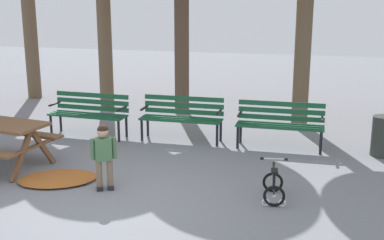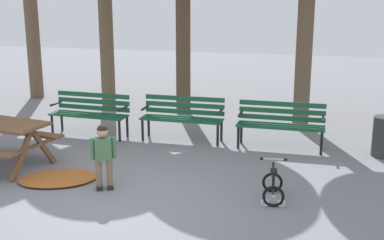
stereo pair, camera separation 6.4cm
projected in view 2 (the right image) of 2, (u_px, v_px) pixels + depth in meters
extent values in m
plane|color=slate|center=(111.00, 205.00, 6.92)|extent=(36.00, 36.00, 0.00)
cube|color=brown|center=(19.00, 132.00, 8.90)|extent=(1.82, 0.52, 0.04)
cube|color=brown|center=(22.00, 155.00, 7.91)|extent=(0.15, 0.57, 0.76)
cube|color=brown|center=(43.00, 147.00, 8.35)|extent=(0.15, 0.57, 0.76)
cube|color=brown|center=(32.00, 147.00, 8.11)|extent=(0.25, 1.10, 0.04)
cube|color=#195133|center=(93.00, 113.00, 10.31)|extent=(1.60, 0.15, 0.03)
cube|color=#195133|center=(90.00, 114.00, 10.20)|extent=(1.60, 0.15, 0.03)
cube|color=#195133|center=(87.00, 116.00, 10.08)|extent=(1.60, 0.15, 0.03)
cube|color=#195133|center=(84.00, 117.00, 9.97)|extent=(1.60, 0.15, 0.03)
cube|color=#195133|center=(94.00, 108.00, 10.32)|extent=(1.60, 0.12, 0.09)
cube|color=#195133|center=(93.00, 101.00, 10.29)|extent=(1.60, 0.12, 0.09)
cube|color=#195133|center=(93.00, 95.00, 10.25)|extent=(1.60, 0.12, 0.09)
cylinder|color=black|center=(119.00, 131.00, 9.83)|extent=(0.05, 0.05, 0.44)
cylinder|color=black|center=(127.00, 126.00, 10.16)|extent=(0.05, 0.05, 0.44)
cube|color=black|center=(123.00, 109.00, 9.89)|extent=(0.06, 0.40, 0.03)
cylinder|color=black|center=(52.00, 125.00, 10.27)|extent=(0.05, 0.05, 0.44)
cylinder|color=black|center=(62.00, 121.00, 10.60)|extent=(0.05, 0.05, 0.44)
cube|color=black|center=(56.00, 104.00, 10.34)|extent=(0.06, 0.40, 0.03)
cube|color=#195133|center=(184.00, 117.00, 9.98)|extent=(1.60, 0.08, 0.03)
cube|color=#195133|center=(182.00, 118.00, 9.86)|extent=(1.60, 0.08, 0.03)
cube|color=#195133|center=(181.00, 120.00, 9.75)|extent=(1.60, 0.08, 0.03)
cube|color=#195133|center=(179.00, 121.00, 9.64)|extent=(1.60, 0.08, 0.03)
cube|color=#195133|center=(185.00, 112.00, 9.99)|extent=(1.60, 0.05, 0.09)
cube|color=#195133|center=(185.00, 105.00, 9.96)|extent=(1.60, 0.05, 0.09)
cube|color=#195133|center=(185.00, 98.00, 9.92)|extent=(1.60, 0.05, 0.09)
cylinder|color=black|center=(218.00, 135.00, 9.53)|extent=(0.05, 0.05, 0.44)
cylinder|color=black|center=(221.00, 130.00, 9.87)|extent=(0.05, 0.05, 0.44)
cube|color=black|center=(220.00, 112.00, 9.60)|extent=(0.04, 0.40, 0.03)
cylinder|color=black|center=(143.00, 130.00, 9.89)|extent=(0.05, 0.05, 0.44)
cylinder|color=black|center=(149.00, 125.00, 10.23)|extent=(0.05, 0.05, 0.44)
cube|color=black|center=(145.00, 108.00, 9.96)|extent=(0.04, 0.40, 0.03)
cube|color=#195133|center=(281.00, 124.00, 9.47)|extent=(1.60, 0.08, 0.03)
cube|color=#195133|center=(281.00, 125.00, 9.35)|extent=(1.60, 0.08, 0.03)
cube|color=#195133|center=(280.00, 127.00, 9.24)|extent=(1.60, 0.08, 0.03)
cube|color=#195133|center=(279.00, 129.00, 9.13)|extent=(1.60, 0.08, 0.03)
cube|color=#195133|center=(282.00, 118.00, 9.48)|extent=(1.60, 0.05, 0.09)
cube|color=#195133|center=(282.00, 111.00, 9.45)|extent=(1.60, 0.05, 0.09)
cube|color=#195133|center=(282.00, 104.00, 9.41)|extent=(1.60, 0.05, 0.09)
cylinder|color=black|center=(322.00, 143.00, 9.02)|extent=(0.05, 0.05, 0.44)
cylinder|color=black|center=(322.00, 138.00, 9.36)|extent=(0.05, 0.05, 0.44)
cube|color=black|center=(323.00, 119.00, 9.09)|extent=(0.04, 0.40, 0.03)
cylinder|color=black|center=(238.00, 137.00, 9.38)|extent=(0.05, 0.05, 0.44)
cylinder|color=black|center=(241.00, 132.00, 9.72)|extent=(0.05, 0.05, 0.44)
cube|color=black|center=(240.00, 114.00, 9.45)|extent=(0.04, 0.40, 0.03)
cylinder|color=#7F664C|center=(110.00, 174.00, 7.46)|extent=(0.09, 0.09, 0.45)
cube|color=black|center=(110.00, 187.00, 7.50)|extent=(0.15, 0.18, 0.06)
cylinder|color=#7F664C|center=(99.00, 175.00, 7.43)|extent=(0.09, 0.09, 0.45)
cube|color=black|center=(100.00, 187.00, 7.47)|extent=(0.15, 0.18, 0.06)
cube|color=#477047|center=(103.00, 149.00, 7.34)|extent=(0.27, 0.23, 0.34)
sphere|color=tan|center=(102.00, 131.00, 7.28)|extent=(0.17, 0.17, 0.17)
sphere|color=black|center=(102.00, 130.00, 7.27)|extent=(0.16, 0.16, 0.16)
cylinder|color=#477047|center=(114.00, 148.00, 7.37)|extent=(0.07, 0.07, 0.32)
cylinder|color=#477047|center=(92.00, 149.00, 7.31)|extent=(0.07, 0.07, 0.32)
torus|color=black|center=(272.00, 182.00, 7.34)|extent=(0.30, 0.08, 0.30)
cylinder|color=silver|center=(272.00, 182.00, 7.34)|extent=(0.05, 0.05, 0.04)
torus|color=black|center=(273.00, 196.00, 6.84)|extent=(0.30, 0.08, 0.30)
cylinder|color=silver|center=(273.00, 196.00, 6.84)|extent=(0.05, 0.05, 0.04)
torus|color=white|center=(265.00, 202.00, 6.88)|extent=(0.11, 0.04, 0.11)
torus|color=white|center=(281.00, 203.00, 6.85)|extent=(0.11, 0.04, 0.11)
cylinder|color=black|center=(273.00, 176.00, 7.13)|extent=(0.08, 0.31, 0.32)
cylinder|color=black|center=(273.00, 181.00, 6.98)|extent=(0.05, 0.08, 0.27)
cylinder|color=black|center=(273.00, 193.00, 6.94)|extent=(0.05, 0.20, 0.05)
cylinder|color=silver|center=(273.00, 173.00, 7.28)|extent=(0.04, 0.08, 0.32)
cylinder|color=black|center=(274.00, 170.00, 7.08)|extent=(0.07, 0.32, 0.05)
cube|color=black|center=(274.00, 171.00, 6.92)|extent=(0.11, 0.18, 0.04)
cylinder|color=silver|center=(273.00, 159.00, 7.21)|extent=(0.34, 0.07, 0.02)
cylinder|color=black|center=(261.00, 159.00, 7.23)|extent=(0.05, 0.04, 0.04)
cylinder|color=black|center=(286.00, 160.00, 7.19)|extent=(0.05, 0.04, 0.04)
ellipsoid|color=#9E5623|center=(58.00, 178.00, 7.84)|extent=(1.42, 1.24, 0.07)
cylinder|color=brown|center=(32.00, 21.00, 13.53)|extent=(0.36, 0.36, 4.16)
cylinder|color=brown|center=(107.00, 43.00, 12.48)|extent=(0.34, 0.34, 3.24)
cylinder|color=brown|center=(183.00, 45.00, 11.89)|extent=(0.34, 0.34, 3.24)
cylinder|color=brown|center=(304.00, 54.00, 10.64)|extent=(0.34, 0.34, 3.15)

